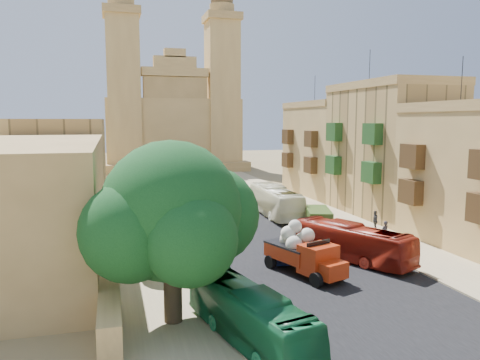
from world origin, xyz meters
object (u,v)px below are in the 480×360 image
pedestrian_a (385,233)px  pedestrian_c (375,221)px  bus_red_east (352,242)px  street_tree_a (149,229)px  red_truck (304,252)px  car_blue_a (279,253)px  car_dkblue (189,194)px  olive_pickup (318,220)px  bus_green_north (249,315)px  street_tree_d (128,171)px  car_white_a (207,199)px  car_cream (281,211)px  street_tree_b (138,199)px  car_blue_b (172,175)px  street_tree_c (132,175)px  bus_cream_east (275,201)px  car_white_b (252,199)px  ficus_tree (173,216)px  church (172,122)px

pedestrian_a → pedestrian_c: 4.43m
bus_red_east → pedestrian_c: (6.29, 7.22, -0.35)m
street_tree_a → red_truck: 10.10m
car_blue_a → car_dkblue: bearing=100.8°
olive_pickup → street_tree_a: bearing=-153.0°
olive_pickup → car_dkblue: olive_pickup is taller
bus_green_north → pedestrian_a: (15.15, 12.93, -0.28)m
street_tree_d → pedestrian_a: (18.65, -34.07, -2.01)m
bus_green_north → car_white_a: 34.04m
bus_red_east → car_cream: bus_red_east is taller
street_tree_b → car_white_a: bearing=52.0°
car_blue_b → pedestrian_a: 48.44m
bus_green_north → olive_pickup: bearing=43.8°
red_truck → pedestrian_a: (9.14, 5.09, -0.56)m
street_tree_c → car_dkblue: street_tree_c is taller
bus_cream_east → olive_pickup: bearing=105.6°
car_white_a → car_white_b: size_ratio=1.28×
bus_green_north → ficus_tree: bearing=120.6°
car_white_a → car_cream: (5.96, -8.79, -0.07)m
street_tree_a → pedestrian_a: 18.84m
olive_pickup → car_blue_b: bearing=101.0°
olive_pickup → bus_red_east: size_ratio=0.54×
church → bus_green_north: church is taller
car_white_a → car_blue_b: size_ratio=1.24×
ficus_tree → red_truck: ficus_tree is taller
bus_green_north → car_dkblue: (3.68, 39.15, -0.62)m
car_cream → street_tree_d: bearing=-74.7°
car_white_a → pedestrian_a: bearing=-65.5°
car_dkblue → car_blue_b: size_ratio=1.18×
street_tree_b → car_blue_b: 37.97m
car_blue_a → car_blue_b: bearing=98.7°
car_blue_a → car_cream: bearing=76.2°
bus_green_north → pedestrian_a: 19.92m
street_tree_b → red_truck: street_tree_b is taller
church → car_white_a: size_ratio=8.26×
bus_red_east → car_white_a: size_ratio=2.12×
car_white_a → ficus_tree: bearing=-106.1°
pedestrian_a → pedestrian_c: pedestrian_a is taller
car_cream → car_dkblue: (-7.14, 14.26, -0.05)m
street_tree_a → street_tree_c: (0.00, 24.00, 0.81)m
street_tree_d → pedestrian_c: street_tree_d is taller
street_tree_a → car_white_a: street_tree_a is taller
bus_green_north → car_blue_b: size_ratio=2.48×
car_dkblue → pedestrian_c: pedestrian_c is taller
olive_pickup → car_dkblue: size_ratio=1.19×
bus_green_north → bus_cream_east: (10.50, 25.81, 0.31)m
church → car_blue_a: bearing=-90.9°
bus_green_north → car_blue_a: bearing=49.9°
car_cream → pedestrian_c: (5.97, -7.85, 0.29)m
ficus_tree → car_blue_b: size_ratio=2.52×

